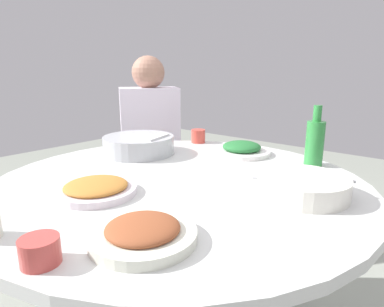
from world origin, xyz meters
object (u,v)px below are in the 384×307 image
Objects in this scene: green_bottle at (315,142)px; tea_cup_near at (40,251)px; round_dining_table at (179,211)px; rice_bowl at (139,144)px; soup_bowl at (302,187)px; dish_tofu_braise at (96,188)px; dish_stirfry at (143,233)px; diner_left at (150,132)px; tea_cup_side at (198,136)px; dish_greens at (242,149)px; stool_for_diner_left at (153,215)px.

green_bottle reaches higher than tea_cup_near.
rice_bowl is (-0.14, -0.37, 0.16)m from round_dining_table.
soup_bowl reaches higher than dish_tofu_braise.
diner_left is at bearing -133.34° from dish_stirfry.
soup_bowl is 0.50m from dish_stirfry.
dish_stirfry is at bearing 46.66° from diner_left.
tea_cup_side is at bearing -163.57° from dish_tofu_braise.
soup_bowl is at bearing 161.82° from dish_stirfry.
dish_greens is at bearing -84.81° from green_bottle.
soup_bowl is at bearing 69.11° from stool_for_diner_left.
soup_bowl is 1.14× the size of green_bottle.
soup_bowl is at bearing 69.11° from diner_left.
dish_greens is 0.92m from stool_for_diner_left.
dish_stirfry is 0.31× the size of diner_left.
tea_cup_side reaches higher than dish_stirfry.
dish_tofu_braise is 3.38× the size of tea_cup_side.
green_bottle is (-0.72, 0.38, 0.08)m from dish_tofu_braise.
dish_greens is 0.98m from tea_cup_near.
dish_greens reaches higher than tea_cup_near.
green_bottle reaches higher than dish_tofu_braise.
round_dining_table is 0.92m from diner_left.
dish_stirfry is at bearing 154.97° from tea_cup_near.
round_dining_table is 16.53× the size of tea_cup_near.
dish_tofu_braise is 0.36m from tea_cup_near.
rice_bowl is 0.73m from green_bottle.
soup_bowl is 3.50× the size of tea_cup_near.
tea_cup_near is (0.28, 0.23, 0.01)m from dish_tofu_braise.
tea_cup_near is 1.12m from tea_cup_side.
round_dining_table is 4.04× the size of rice_bowl.
dish_stirfry is 0.33m from dish_tofu_braise.
round_dining_table is 2.72× the size of stool_for_diner_left.
dish_stirfry is 1.01× the size of green_bottle.
green_bottle is 1.01m from tea_cup_near.
dish_tofu_braise is at bearing -50.78° from soup_bowl.
tea_cup_near is at bearing 23.66° from tea_cup_side.
rice_bowl is 1.32× the size of dish_stirfry.
stool_for_diner_left is at bearing -99.38° from dish_greens.
rice_bowl is at bearing -130.27° from dish_stirfry.
soup_bowl is at bearing 107.50° from round_dining_table.
soup_bowl is 0.58× the size of stool_for_diner_left.
dish_greens is 0.30m from tea_cup_side.
diner_left is (-0.40, -0.37, -0.04)m from rice_bowl.
round_dining_table is at bearing 68.88° from rice_bowl.
diner_left reaches higher than tea_cup_side.
tea_cup_side is at bearing -101.76° from dish_greens.
diner_left is (-0.06, -0.42, -0.04)m from tea_cup_side.
green_bottle reaches higher than soup_bowl.
diner_left is at bearing -141.50° from dish_tofu_braise.
diner_left reaches higher than dish_greens.
dish_tofu_braise is 1.18m from stool_for_diner_left.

